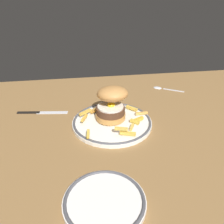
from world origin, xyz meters
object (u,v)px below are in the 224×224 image
(dinner_plate, at_px, (112,122))
(burger, at_px, (112,102))
(knife, at_px, (38,112))
(spoon, at_px, (161,88))
(side_plate, at_px, (104,201))

(dinner_plate, relative_size, burger, 2.20)
(dinner_plate, relative_size, knife, 1.44)
(spoon, bearing_deg, burger, -137.00)
(dinner_plate, bearing_deg, burger, 84.88)
(knife, distance_m, spoon, 0.53)
(dinner_plate, xyz_separation_m, knife, (-0.25, 0.11, -0.01))
(spoon, bearing_deg, side_plate, -119.51)
(burger, bearing_deg, side_plate, -101.18)
(burger, relative_size, spoon, 0.96)
(dinner_plate, height_order, burger, burger)
(dinner_plate, height_order, knife, dinner_plate)
(knife, xyz_separation_m, spoon, (0.51, 0.14, 0.00))
(side_plate, height_order, knife, side_plate)
(burger, xyz_separation_m, spoon, (0.26, 0.24, -0.07))
(burger, distance_m, spoon, 0.36)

